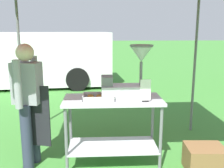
{
  "coord_description": "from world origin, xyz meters",
  "views": [
    {
      "loc": [
        -0.37,
        -1.86,
        1.78
      ],
      "look_at": [
        -0.19,
        1.56,
        1.05
      ],
      "focal_mm": 41.51,
      "sensor_mm": 36.0,
      "label": 1
    }
  ],
  "objects_px": {
    "donut_cart": "(113,117)",
    "van_white": "(22,58)",
    "donut_tray": "(99,98)",
    "vendor": "(28,100)",
    "menu_sign": "(145,92)",
    "supply_crate": "(205,159)",
    "donut_fryer": "(128,78)"
  },
  "relations": [
    {
      "from": "donut_cart",
      "to": "van_white",
      "type": "bearing_deg",
      "value": 116.93
    },
    {
      "from": "donut_tray",
      "to": "vendor",
      "type": "distance_m",
      "value": 0.9
    },
    {
      "from": "donut_cart",
      "to": "menu_sign",
      "type": "height_order",
      "value": "menu_sign"
    },
    {
      "from": "donut_cart",
      "to": "donut_tray",
      "type": "xyz_separation_m",
      "value": [
        -0.17,
        -0.05,
        0.28
      ]
    },
    {
      "from": "donut_tray",
      "to": "vendor",
      "type": "height_order",
      "value": "vendor"
    },
    {
      "from": "supply_crate",
      "to": "van_white",
      "type": "distance_m",
      "value": 6.6
    },
    {
      "from": "donut_cart",
      "to": "donut_tray",
      "type": "distance_m",
      "value": 0.33
    },
    {
      "from": "donut_cart",
      "to": "supply_crate",
      "type": "height_order",
      "value": "donut_cart"
    },
    {
      "from": "donut_fryer",
      "to": "menu_sign",
      "type": "xyz_separation_m",
      "value": [
        0.2,
        -0.14,
        -0.15
      ]
    },
    {
      "from": "donut_tray",
      "to": "van_white",
      "type": "height_order",
      "value": "van_white"
    },
    {
      "from": "vendor",
      "to": "van_white",
      "type": "xyz_separation_m",
      "value": [
        -1.52,
        5.11,
        -0.02
      ]
    },
    {
      "from": "donut_tray",
      "to": "vendor",
      "type": "xyz_separation_m",
      "value": [
        -0.9,
        0.05,
        -0.02
      ]
    },
    {
      "from": "van_white",
      "to": "donut_fryer",
      "type": "bearing_deg",
      "value": -61.51
    },
    {
      "from": "donut_tray",
      "to": "supply_crate",
      "type": "bearing_deg",
      "value": -9.49
    },
    {
      "from": "donut_fryer",
      "to": "van_white",
      "type": "xyz_separation_m",
      "value": [
        -2.79,
        5.14,
        -0.29
      ]
    },
    {
      "from": "donut_cart",
      "to": "supply_crate",
      "type": "bearing_deg",
      "value": -13.15
    },
    {
      "from": "menu_sign",
      "to": "van_white",
      "type": "xyz_separation_m",
      "value": [
        -2.99,
        5.28,
        -0.15
      ]
    },
    {
      "from": "donut_tray",
      "to": "menu_sign",
      "type": "distance_m",
      "value": 0.58
    },
    {
      "from": "donut_cart",
      "to": "donut_tray",
      "type": "height_order",
      "value": "donut_tray"
    },
    {
      "from": "donut_fryer",
      "to": "vendor",
      "type": "relative_size",
      "value": 0.43
    },
    {
      "from": "donut_cart",
      "to": "van_white",
      "type": "xyz_separation_m",
      "value": [
        -2.6,
        5.11,
        0.23
      ]
    },
    {
      "from": "donut_fryer",
      "to": "menu_sign",
      "type": "distance_m",
      "value": 0.29
    },
    {
      "from": "donut_fryer",
      "to": "donut_cart",
      "type": "bearing_deg",
      "value": 172.36
    },
    {
      "from": "van_white",
      "to": "supply_crate",
      "type": "bearing_deg",
      "value": -55.13
    },
    {
      "from": "donut_fryer",
      "to": "vendor",
      "type": "height_order",
      "value": "vendor"
    },
    {
      "from": "vendor",
      "to": "donut_tray",
      "type": "bearing_deg",
      "value": -3.17
    },
    {
      "from": "donut_tray",
      "to": "supply_crate",
      "type": "distance_m",
      "value": 1.55
    },
    {
      "from": "menu_sign",
      "to": "vendor",
      "type": "distance_m",
      "value": 1.48
    },
    {
      "from": "menu_sign",
      "to": "donut_fryer",
      "type": "bearing_deg",
      "value": 144.1
    },
    {
      "from": "donut_tray",
      "to": "donut_fryer",
      "type": "distance_m",
      "value": 0.44
    },
    {
      "from": "donut_tray",
      "to": "van_white",
      "type": "bearing_deg",
      "value": 115.16
    },
    {
      "from": "menu_sign",
      "to": "supply_crate",
      "type": "distance_m",
      "value": 1.15
    }
  ]
}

